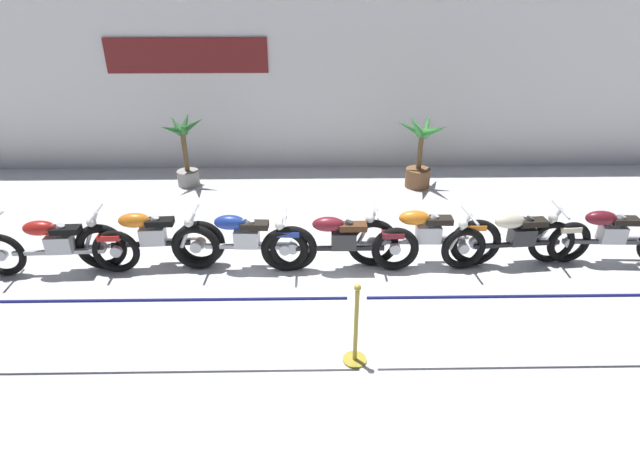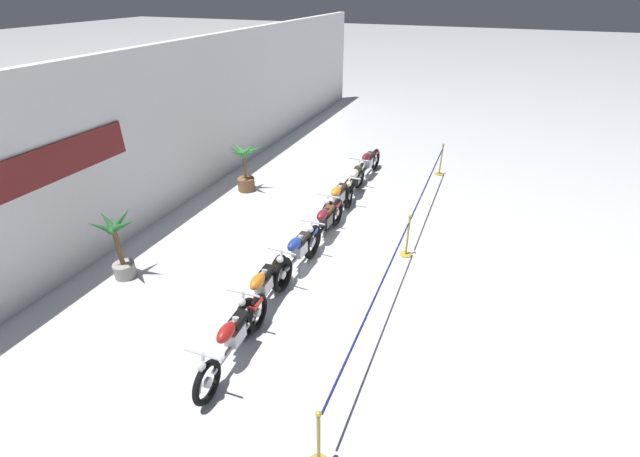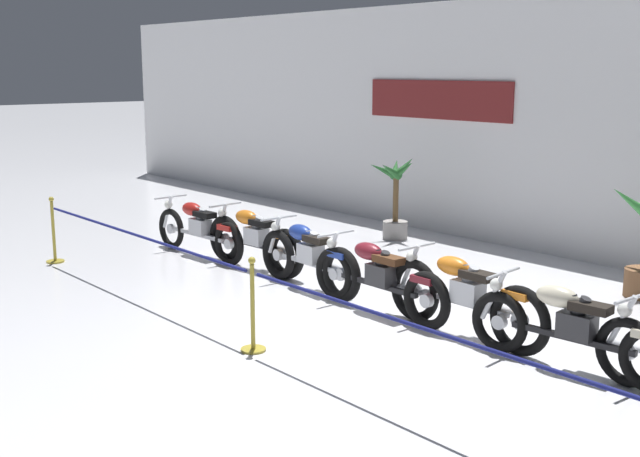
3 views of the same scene
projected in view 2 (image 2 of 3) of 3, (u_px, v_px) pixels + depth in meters
The scene contains 14 objects.
ground_plane at pixel (345, 245), 10.24m from camera, with size 120.00×120.00×0.00m, color silver.
back_wall at pixel (157, 135), 10.84m from camera, with size 28.00×0.29×4.20m.
motorcycle_red_0 at pixel (233, 339), 6.92m from camera, with size 2.33×0.62×0.92m.
motorcycle_orange_1 at pixel (263, 290), 8.02m from camera, with size 2.20×0.62×0.95m.
motorcycle_blue_2 at pixel (298, 253), 9.11m from camera, with size 2.17×0.62×0.94m.
motorcycle_maroon_3 at pixel (325, 223), 10.24m from camera, with size 2.34×0.62×0.93m.
motorcycle_orange_4 at pixel (338, 200), 11.28m from camera, with size 2.32×0.62×0.96m.
motorcycle_cream_5 at pixel (355, 181), 12.42m from camera, with size 2.35×0.63×0.92m.
motorcycle_maroon_6 at pixel (367, 164), 13.53m from camera, with size 2.34×0.62×0.92m.
potted_palm_left_of_row at pixel (119, 248), 8.80m from camera, with size 0.90×0.90×1.52m.
potted_palm_right_of_row at pixel (245, 168), 12.61m from camera, with size 1.04×1.16×1.58m.
stanchion_far_left at pixel (393, 263), 8.30m from camera, with size 10.53×0.28×1.05m.
stanchion_mid_left at pixel (407, 242), 9.71m from camera, with size 0.28×0.28×1.05m.
stanchion_mid_right at pixel (440, 164), 13.84m from camera, with size 0.28×0.28×1.05m.
Camera 2 is at (-8.26, -2.68, 5.48)m, focal length 24.00 mm.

